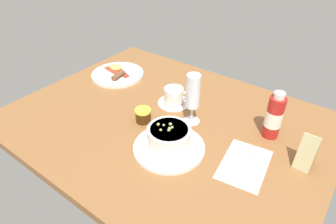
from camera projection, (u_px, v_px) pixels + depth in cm
name	position (u px, v px, depth cm)	size (l,w,h in cm)	color
ground_plane	(167.00, 123.00, 104.41)	(110.00, 84.00, 3.00)	brown
porridge_bowl	(169.00, 140.00, 88.93)	(22.36, 22.36, 8.71)	white
cutlery_setting	(245.00, 163.00, 85.70)	(15.15, 20.44, 0.90)	white
coffee_cup	(174.00, 97.00, 110.49)	(12.20, 12.20, 6.66)	white
wine_glass	(193.00, 94.00, 96.44)	(5.89, 5.89, 18.37)	white
jam_jar	(143.00, 115.00, 101.57)	(5.66, 5.66, 4.96)	#40250B
sauce_bottle_red	(274.00, 117.00, 92.32)	(5.41, 5.41, 16.48)	#B21E19
breakfast_plate	(118.00, 74.00, 130.24)	(23.06, 23.06, 3.70)	white
menu_card	(308.00, 150.00, 82.81)	(4.67, 7.35, 10.84)	tan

